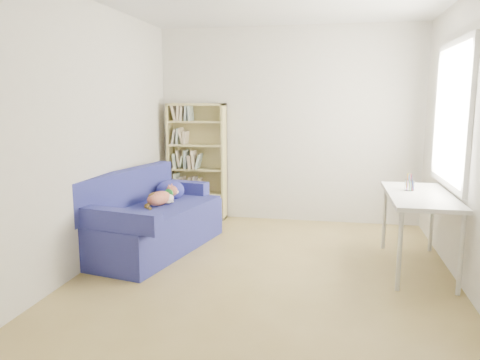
% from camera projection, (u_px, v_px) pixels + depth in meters
% --- Properties ---
extents(ground, '(4.00, 4.00, 0.00)m').
position_uv_depth(ground, '(267.00, 270.00, 4.56)').
color(ground, olive).
rests_on(ground, ground).
extents(room_shell, '(3.54, 4.04, 2.62)m').
position_uv_depth(room_shell, '(280.00, 100.00, 4.30)').
color(room_shell, silver).
rests_on(room_shell, ground).
extents(sofa, '(1.18, 1.94, 0.87)m').
position_uv_depth(sofa, '(151.00, 220.00, 5.16)').
color(sofa, navy).
rests_on(sofa, ground).
extents(bookshelf, '(0.80, 0.25, 1.59)m').
position_uv_depth(bookshelf, '(197.00, 166.00, 6.47)').
color(bookshelf, tan).
rests_on(bookshelf, ground).
extents(desk, '(0.59, 1.30, 0.75)m').
position_uv_depth(desk, '(420.00, 201.00, 4.49)').
color(desk, white).
rests_on(desk, ground).
extents(pen_cup, '(0.09, 0.09, 0.18)m').
position_uv_depth(pen_cup, '(409.00, 184.00, 4.64)').
color(pen_cup, white).
rests_on(pen_cup, desk).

